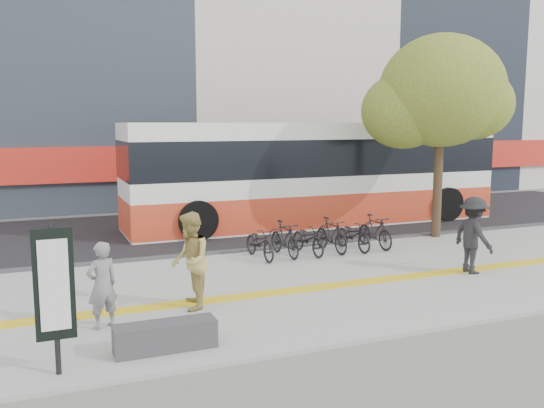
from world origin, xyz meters
name	(u,v)px	position (x,y,z in m)	size (l,w,h in m)	color
ground	(286,312)	(0.00, 0.00, 0.00)	(120.00, 120.00, 0.00)	slate
sidewalk	(259,289)	(0.00, 1.50, 0.04)	(40.00, 7.00, 0.08)	gray
tactile_strip	(267,293)	(0.00, 1.00, 0.09)	(40.00, 0.45, 0.01)	yellow
street	(179,231)	(0.00, 9.00, 0.03)	(40.00, 8.00, 0.06)	black
curb	(213,254)	(0.00, 5.00, 0.07)	(40.00, 0.25, 0.14)	#323234
bench	(165,336)	(-2.60, -1.20, 0.30)	(1.60, 0.45, 0.45)	#323234
signboard	(54,287)	(-4.20, -1.51, 1.37)	(0.55, 0.10, 2.20)	black
street_tree	(438,94)	(7.18, 4.82, 4.51)	(4.40, 3.80, 6.31)	#392A1A
bus	(315,176)	(4.84, 8.50, 1.74)	(13.45, 3.19, 3.58)	white
bicycle_row	(319,237)	(2.73, 4.00, 0.53)	(4.15, 1.67, 0.95)	black
seated_woman	(102,285)	(-3.40, 0.20, 0.85)	(0.56, 0.37, 1.54)	black
pedestrian_tan	(190,261)	(-1.72, 0.66, 1.02)	(0.91, 0.71, 1.88)	#A9944D
pedestrian_dark	(473,235)	(5.17, 0.74, 0.99)	(1.18, 0.68, 1.83)	black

